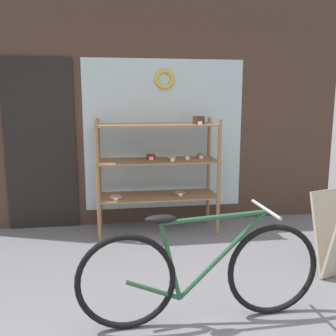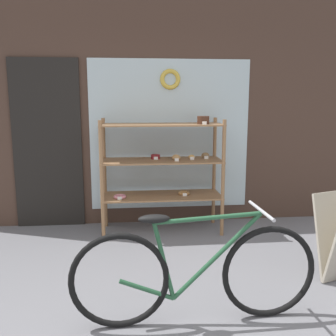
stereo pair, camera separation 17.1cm
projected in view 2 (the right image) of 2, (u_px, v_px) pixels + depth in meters
storefront_facade at (151, 99)px, 4.73m from camera, size 5.08×0.13×3.29m
display_case at (163, 163)px, 4.49m from camera, size 1.44×0.52×1.41m
bicycle at (195, 273)px, 2.67m from camera, size 1.79×0.46×0.84m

